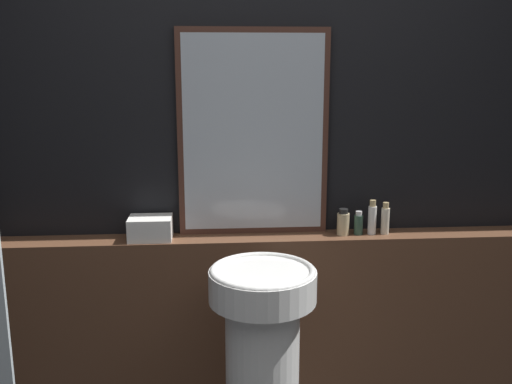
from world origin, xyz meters
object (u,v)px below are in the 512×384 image
lotion_bottle (372,219)px  body_wash_bottle (385,219)px  conditioner_bottle (358,224)px  pedestal_sink (262,369)px  shampoo_bottle (343,223)px  mirror (253,133)px  towel_stack (150,228)px

lotion_bottle → body_wash_bottle: 0.06m
conditioner_bottle → body_wash_bottle: size_ratio=0.74×
conditioner_bottle → lotion_bottle: lotion_bottle is taller
pedestal_sink → body_wash_bottle: (0.59, 0.41, 0.48)m
shampoo_bottle → body_wash_bottle: 0.19m
mirror → towel_stack: mirror is taller
towel_stack → body_wash_bottle: (1.04, 0.00, 0.02)m
mirror → body_wash_bottle: 0.71m
mirror → towel_stack: size_ratio=4.84×
conditioner_bottle → lotion_bottle: bearing=0.0°
towel_stack → lotion_bottle: (0.98, 0.00, 0.02)m
body_wash_bottle → lotion_bottle: bearing=180.0°
mirror → body_wash_bottle: bearing=-6.3°
shampoo_bottle → pedestal_sink: bearing=-133.8°
mirror → lotion_bottle: size_ratio=5.76×
pedestal_sink → mirror: (-0.00, 0.48, 0.86)m
pedestal_sink → towel_stack: bearing=137.7°
shampoo_bottle → conditioner_bottle: size_ratio=1.12×
mirror → lotion_bottle: mirror is taller
towel_stack → shampoo_bottle: size_ratio=1.56×
pedestal_sink → towel_stack: size_ratio=5.08×
conditioner_bottle → pedestal_sink: bearing=-138.4°
towel_stack → conditioner_bottle: 0.92m
pedestal_sink → shampoo_bottle: 0.74m
conditioner_bottle → body_wash_bottle: (0.12, 0.00, 0.02)m
pedestal_sink → conditioner_bottle: conditioner_bottle is taller
mirror → conditioner_bottle: bearing=-7.9°
shampoo_bottle → body_wash_bottle: bearing=0.0°
towel_stack → conditioner_bottle: (0.92, 0.00, 0.00)m
towel_stack → lotion_bottle: 0.98m
mirror → shampoo_bottle: (0.40, -0.07, -0.40)m
pedestal_sink → lotion_bottle: bearing=38.1°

